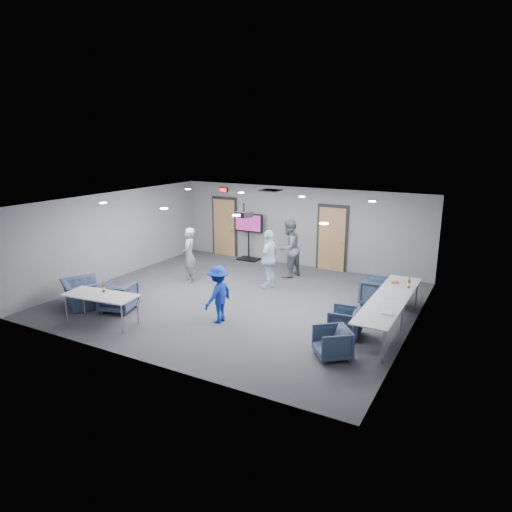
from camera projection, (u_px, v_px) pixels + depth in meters
The scene contains 29 objects.
floor at pixel (240, 299), 12.52m from camera, with size 9.00×9.00×0.00m, color #35383C.
ceiling at pixel (239, 202), 11.84m from camera, with size 9.00×9.00×0.00m, color white.
wall_back at pixel (299, 227), 15.57m from camera, with size 9.00×0.02×2.70m, color gray.
wall_front at pixel (134, 296), 8.78m from camera, with size 9.00×0.02×2.70m, color gray.
wall_left at pixel (116, 235), 14.27m from camera, with size 0.02×8.00×2.70m, color gray.
wall_right at pixel (414, 276), 10.09m from camera, with size 0.02×8.00×2.70m, color gray.
door_left at pixel (225, 227), 17.00m from camera, with size 1.06×0.17×2.24m.
door_right at pixel (332, 239), 15.05m from camera, with size 1.06×0.17×2.24m.
exit_sign at pixel (224, 190), 16.63m from camera, with size 0.32×0.08×0.16m.
hvac_diffuser at pixel (271, 190), 14.45m from camera, with size 0.60×0.60×0.03m, color black.
downlights at pixel (239, 202), 11.84m from camera, with size 6.18×3.78×0.02m.
person_a at pixel (189, 255), 13.85m from camera, with size 0.62×0.40×1.69m, color gray.
person_b at pixel (289, 248), 14.35m from camera, with size 0.90×0.70×1.85m, color slate.
person_c at pixel (269, 259), 13.33m from camera, with size 1.02×0.42×1.73m, color #C6E7FF.
person_d at pixel (218, 294), 10.85m from camera, with size 0.90×0.52×1.39m, color #1832A2.
chair_right_a at pixel (376, 291), 12.08m from camera, with size 0.78×0.80×0.73m, color #334358.
chair_right_b at pixel (345, 322), 10.20m from camera, with size 0.68×0.70×0.64m, color #313E56.
chair_right_c at pixel (332, 343), 9.18m from camera, with size 0.67×0.69×0.62m, color #394663.
chair_front_a at pixel (118, 296), 11.66m from camera, with size 0.81×0.83×0.75m, color #3C4769.
chair_front_b at pixel (83, 293), 11.97m from camera, with size 1.07×0.93×0.69m, color #3E4D6B.
table_right_a at pixel (398, 288), 11.32m from camera, with size 0.79×1.89×0.73m.
table_right_b at pixel (379, 313), 9.71m from camera, with size 0.79×1.89×0.73m.
table_front_left at pixel (101, 296), 10.75m from camera, with size 1.86×0.95×0.73m.
bottle_front at pixel (103, 288), 10.88m from camera, with size 0.07×0.07×0.27m.
bottle_right at pixel (409, 284), 11.17m from camera, with size 0.08×0.08×0.30m.
snack_box at pixel (395, 282), 11.57m from camera, with size 0.18×0.12×0.04m, color #C15130.
wrapper at pixel (387, 314), 9.52m from camera, with size 0.21×0.14×0.05m, color silver.
tv_stand at pixel (249, 234), 16.32m from camera, with size 1.11×0.53×1.70m.
projector at pixel (244, 214), 11.71m from camera, with size 0.43×0.40×0.36m.
Camera 1 is at (6.05, -10.15, 4.33)m, focal length 32.00 mm.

